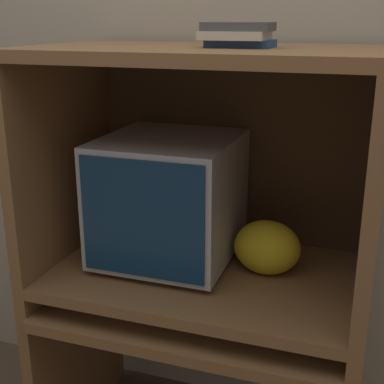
% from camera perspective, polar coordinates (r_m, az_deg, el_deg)
% --- Properties ---
extents(wall_back, '(6.00, 0.06, 2.60)m').
position_cam_1_polar(wall_back, '(1.96, 4.77, 11.34)').
color(wall_back, '#B2A893').
rests_on(wall_back, ground_plane).
extents(desk_base, '(1.03, 0.65, 0.65)m').
position_cam_1_polar(desk_base, '(1.91, 0.85, -17.45)').
color(desk_base, brown).
rests_on(desk_base, ground_plane).
extents(desk_monitor_shelf, '(1.03, 0.63, 0.10)m').
position_cam_1_polar(desk_monitor_shelf, '(1.78, 1.26, -8.89)').
color(desk_monitor_shelf, brown).
rests_on(desk_monitor_shelf, desk_base).
extents(hutch_upper, '(1.03, 0.63, 0.71)m').
position_cam_1_polar(hutch_upper, '(1.65, 1.77, 6.91)').
color(hutch_upper, brown).
rests_on(hutch_upper, desk_monitor_shelf).
extents(crt_monitor, '(0.42, 0.46, 0.42)m').
position_cam_1_polar(crt_monitor, '(1.77, -2.42, -0.61)').
color(crt_monitor, '#B2B2B7').
rests_on(crt_monitor, desk_monitor_shelf).
extents(keyboard, '(0.41, 0.14, 0.03)m').
position_cam_1_polar(keyboard, '(1.74, -3.30, -11.91)').
color(keyboard, beige).
rests_on(keyboard, desk_base).
extents(mouse, '(0.07, 0.05, 0.03)m').
position_cam_1_polar(mouse, '(1.68, 5.67, -12.98)').
color(mouse, '#B7B7B7').
rests_on(mouse, desk_base).
extents(snack_bag, '(0.21, 0.16, 0.18)m').
position_cam_1_polar(snack_bag, '(1.73, 8.02, -5.87)').
color(snack_bag, gold).
rests_on(snack_bag, desk_monitor_shelf).
extents(book_stack, '(0.19, 0.15, 0.07)m').
position_cam_1_polar(book_stack, '(1.54, 4.93, 16.36)').
color(book_stack, navy).
rests_on(book_stack, hutch_upper).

